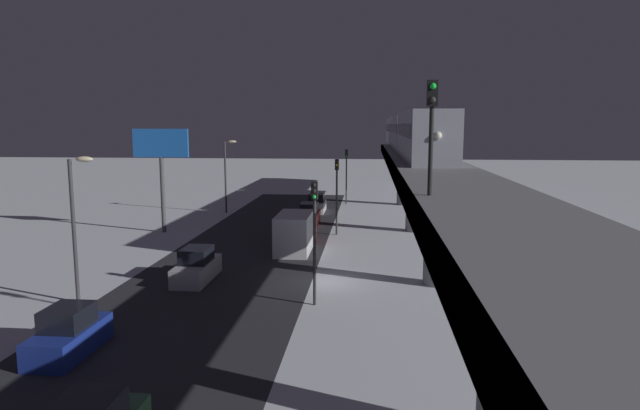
{
  "coord_description": "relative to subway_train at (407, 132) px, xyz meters",
  "views": [
    {
      "loc": [
        -2.66,
        31.56,
        9.2
      ],
      "look_at": [
        2.47,
        -24.65,
        1.0
      ],
      "focal_mm": 30.9,
      "sensor_mm": 36.0,
      "label": 1
    }
  ],
  "objects": [
    {
      "name": "ground_plane",
      "position": [
        6.5,
        28.24,
        -8.52
      ],
      "size": [
        240.0,
        240.0,
        0.0
      ],
      "primitive_type": "plane",
      "color": "silver"
    },
    {
      "name": "avenue_asphalt",
      "position": [
        12.71,
        28.24,
        -8.51
      ],
      "size": [
        11.0,
        81.91,
        0.01
      ],
      "primitive_type": "cube",
      "color": "#28282D",
      "rests_on": "ground_plane"
    },
    {
      "name": "elevated_railway",
      "position": [
        0.09,
        28.24,
        -2.67
      ],
      "size": [
        5.0,
        81.91,
        6.74
      ],
      "color": "slate",
      "rests_on": "ground_plane"
    },
    {
      "name": "subway_train",
      "position": [
        0.0,
        0.0,
        0.0
      ],
      "size": [
        2.94,
        55.47,
        3.4
      ],
      "color": "#999EA8",
      "rests_on": "elevated_railway"
    },
    {
      "name": "rail_signal",
      "position": [
        1.73,
        40.23,
        0.95
      ],
      "size": [
        0.36,
        0.41,
        4.0
      ],
      "color": "black",
      "rests_on": "elevated_railway"
    },
    {
      "name": "sedan_red",
      "position": [
        9.51,
        8.97,
        -7.73
      ],
      "size": [
        1.91,
        4.42,
        1.97
      ],
      "rotation": [
        0.0,
        0.0,
        3.14
      ],
      "color": "#A51E1E",
      "rests_on": "ground_plane"
    },
    {
      "name": "sedan_white",
      "position": [
        9.51,
        1.86,
        -7.72
      ],
      "size": [
        1.8,
        4.12,
        1.97
      ],
      "rotation": [
        0.0,
        0.0,
        3.14
      ],
      "color": "silver",
      "rests_on": "ground_plane"
    },
    {
      "name": "sedan_blue",
      "position": [
        15.91,
        39.54,
        -7.72
      ],
      "size": [
        1.8,
        4.02,
        1.97
      ],
      "color": "navy",
      "rests_on": "ground_plane"
    },
    {
      "name": "sedan_silver",
      "position": [
        14.11,
        28.58,
        -7.72
      ],
      "size": [
        1.8,
        4.63,
        1.97
      ],
      "color": "#B2B2B7",
      "rests_on": "ground_plane"
    },
    {
      "name": "box_truck",
      "position": [
        9.31,
        19.61,
        -7.17
      ],
      "size": [
        2.4,
        7.4,
        2.8
      ],
      "color": "#A51E1E",
      "rests_on": "ground_plane"
    },
    {
      "name": "traffic_light_near",
      "position": [
        6.61,
        32.55,
        -4.32
      ],
      "size": [
        0.32,
        0.44,
        6.4
      ],
      "color": "#2D2D2D",
      "rests_on": "ground_plane"
    },
    {
      "name": "traffic_light_mid",
      "position": [
        6.61,
        14.05,
        -4.32
      ],
      "size": [
        0.32,
        0.44,
        6.4
      ],
      "color": "#2D2D2D",
      "rests_on": "ground_plane"
    },
    {
      "name": "traffic_light_far",
      "position": [
        6.61,
        -4.44,
        -4.32
      ],
      "size": [
        0.32,
        0.44,
        6.4
      ],
      "color": "#2D2D2D",
      "rests_on": "ground_plane"
    },
    {
      "name": "commercial_billboard",
      "position": [
        21.63,
        14.21,
        -1.69
      ],
      "size": [
        4.8,
        0.36,
        8.9
      ],
      "color": "#4C4C51",
      "rests_on": "ground_plane"
    },
    {
      "name": "street_lamp_near",
      "position": [
        18.78,
        33.24,
        -3.7
      ],
      "size": [
        1.35,
        0.44,
        7.65
      ],
      "color": "#38383D",
      "rests_on": "ground_plane"
    },
    {
      "name": "street_lamp_far",
      "position": [
        18.78,
        3.24,
        -3.7
      ],
      "size": [
        1.35,
        0.44,
        7.65
      ],
      "color": "#38383D",
      "rests_on": "ground_plane"
    }
  ]
}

